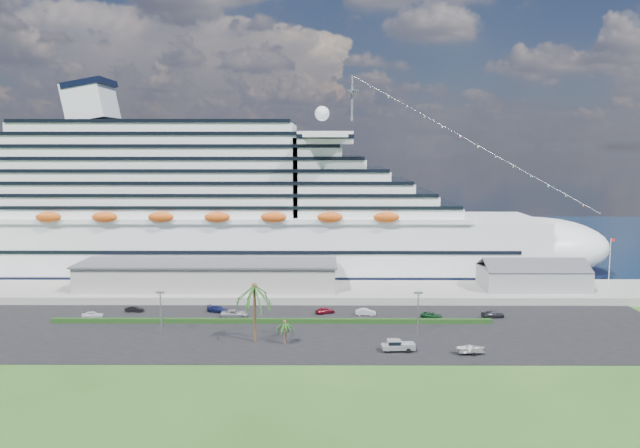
{
  "coord_description": "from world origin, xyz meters",
  "views": [
    {
      "loc": [
        2.35,
        -105.16,
        35.06
      ],
      "look_at": [
        1.63,
        30.0,
        18.36
      ],
      "focal_mm": 35.0,
      "sensor_mm": 36.0,
      "label": 1
    }
  ],
  "objects_px": {
    "cruise_ship": "(236,215)",
    "parked_car_3": "(218,309)",
    "pickup_truck": "(398,345)",
    "boat_trailer": "(471,348)"
  },
  "relations": [
    {
      "from": "parked_car_3",
      "to": "pickup_truck",
      "type": "relative_size",
      "value": 0.83
    },
    {
      "from": "pickup_truck",
      "to": "boat_trailer",
      "type": "height_order",
      "value": "pickup_truck"
    },
    {
      "from": "parked_car_3",
      "to": "pickup_truck",
      "type": "xyz_separation_m",
      "value": [
        35.27,
        -25.38,
        0.41
      ]
    },
    {
      "from": "cruise_ship",
      "to": "boat_trailer",
      "type": "height_order",
      "value": "cruise_ship"
    },
    {
      "from": "cruise_ship",
      "to": "pickup_truck",
      "type": "bearing_deg",
      "value": -60.69
    },
    {
      "from": "cruise_ship",
      "to": "parked_car_3",
      "type": "distance_m",
      "value": 43.02
    },
    {
      "from": "pickup_truck",
      "to": "boat_trailer",
      "type": "distance_m",
      "value": 12.34
    },
    {
      "from": "cruise_ship",
      "to": "parked_car_3",
      "type": "bearing_deg",
      "value": -87.99
    },
    {
      "from": "cruise_ship",
      "to": "parked_car_3",
      "type": "xyz_separation_m",
      "value": [
        1.41,
        -39.96,
        -15.88
      ]
    },
    {
      "from": "parked_car_3",
      "to": "cruise_ship",
      "type": "bearing_deg",
      "value": 25.52
    }
  ]
}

